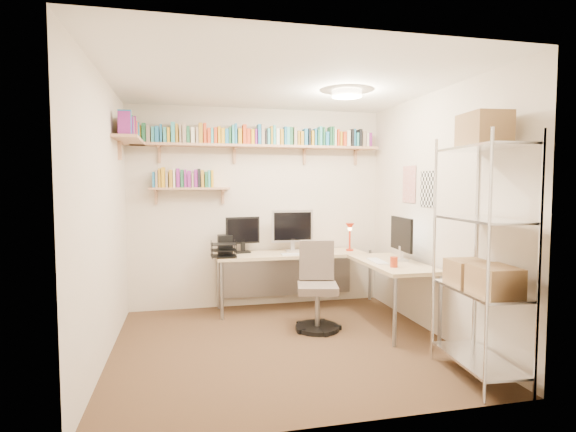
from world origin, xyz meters
name	(u,v)px	position (x,y,z in m)	size (l,w,h in m)	color
ground	(283,345)	(0.00, 0.00, 0.00)	(3.20, 3.20, 0.00)	#402B1B
room_shell	(284,184)	(0.00, 0.00, 1.55)	(3.24, 3.04, 2.52)	beige
wall_shelves	(225,145)	(-0.43, 1.30, 2.03)	(3.12, 1.09, 0.80)	tan
corner_desk	(306,256)	(0.48, 0.95, 0.70)	(2.18, 1.81, 1.23)	#DCB48F
office_chair	(317,292)	(0.46, 0.40, 0.39)	(0.50, 0.52, 0.94)	black
wire_rack	(482,229)	(1.36, -1.08, 1.20)	(0.48, 0.87, 2.10)	silver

